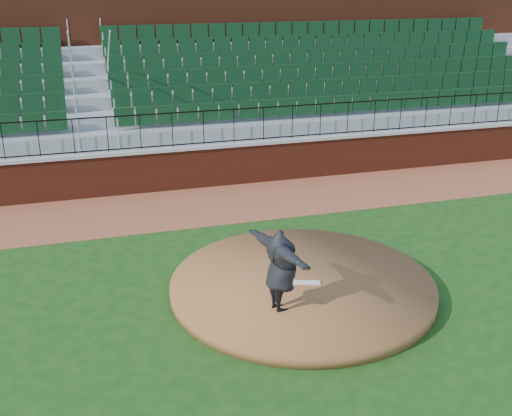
# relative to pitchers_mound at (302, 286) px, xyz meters

# --- Properties ---
(ground) EXTENTS (90.00, 90.00, 0.00)m
(ground) POSITION_rel_pitchers_mound_xyz_m (-0.52, 0.05, -0.12)
(ground) COLOR #194012
(ground) RESTS_ON ground
(warning_track) EXTENTS (34.00, 3.20, 0.01)m
(warning_track) POSITION_rel_pitchers_mound_xyz_m (-0.52, 5.45, -0.12)
(warning_track) COLOR brown
(warning_track) RESTS_ON ground
(field_wall) EXTENTS (34.00, 0.35, 1.20)m
(field_wall) POSITION_rel_pitchers_mound_xyz_m (-0.52, 7.05, 0.47)
(field_wall) COLOR maroon
(field_wall) RESTS_ON ground
(wall_cap) EXTENTS (34.00, 0.45, 0.10)m
(wall_cap) POSITION_rel_pitchers_mound_xyz_m (-0.52, 7.05, 1.12)
(wall_cap) COLOR #B7B7B7
(wall_cap) RESTS_ON field_wall
(wall_railing) EXTENTS (34.00, 0.05, 1.00)m
(wall_railing) POSITION_rel_pitchers_mound_xyz_m (-0.52, 7.05, 1.67)
(wall_railing) COLOR black
(wall_railing) RESTS_ON wall_cap
(seating_stands) EXTENTS (34.00, 5.10, 4.60)m
(seating_stands) POSITION_rel_pitchers_mound_xyz_m (-0.52, 9.78, 2.18)
(seating_stands) COLOR gray
(seating_stands) RESTS_ON ground
(concourse_wall) EXTENTS (34.00, 0.50, 5.50)m
(concourse_wall) POSITION_rel_pitchers_mound_xyz_m (-0.52, 12.58, 2.62)
(concourse_wall) COLOR maroon
(concourse_wall) RESTS_ON ground
(pitchers_mound) EXTENTS (5.34, 5.34, 0.25)m
(pitchers_mound) POSITION_rel_pitchers_mound_xyz_m (0.00, 0.00, 0.00)
(pitchers_mound) COLOR brown
(pitchers_mound) RESTS_ON ground
(pitching_rubber) EXTENTS (0.55, 0.30, 0.04)m
(pitching_rubber) POSITION_rel_pitchers_mound_xyz_m (0.03, -0.15, 0.14)
(pitching_rubber) COLOR white
(pitching_rubber) RESTS_ON pitchers_mound
(pitcher) EXTENTS (0.97, 2.04, 1.60)m
(pitcher) POSITION_rel_pitchers_mound_xyz_m (-0.79, -0.95, 0.93)
(pitcher) COLOR black
(pitcher) RESTS_ON pitchers_mound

